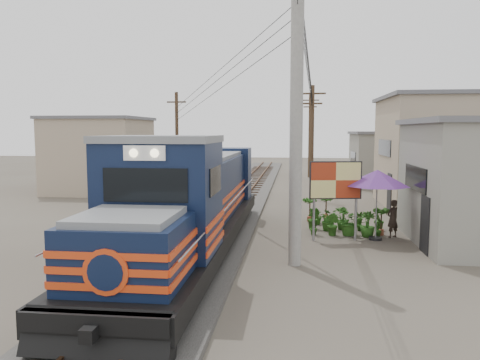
# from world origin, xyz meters

# --- Properties ---
(ground) EXTENTS (120.00, 120.00, 0.00)m
(ground) POSITION_xyz_m (0.00, 0.00, 0.00)
(ground) COLOR #473F35
(ground) RESTS_ON ground
(ballast) EXTENTS (3.60, 70.00, 0.16)m
(ballast) POSITION_xyz_m (0.00, 10.00, 0.08)
(ballast) COLOR #595651
(ballast) RESTS_ON ground
(track) EXTENTS (1.15, 70.00, 0.12)m
(track) POSITION_xyz_m (0.00, 10.00, 0.26)
(track) COLOR #51331E
(track) RESTS_ON ground
(locomotive) EXTENTS (2.95, 16.03, 3.97)m
(locomotive) POSITION_xyz_m (0.00, 0.39, 1.73)
(locomotive) COLOR black
(locomotive) RESTS_ON ground
(utility_pole_main) EXTENTS (0.40, 0.40, 10.00)m
(utility_pole_main) POSITION_xyz_m (3.50, -0.50, 5.00)
(utility_pole_main) COLOR #9E9B93
(utility_pole_main) RESTS_ON ground
(wooden_pole_mid) EXTENTS (1.60, 0.24, 7.00)m
(wooden_pole_mid) POSITION_xyz_m (4.50, 14.00, 3.68)
(wooden_pole_mid) COLOR #4C3826
(wooden_pole_mid) RESTS_ON ground
(wooden_pole_far) EXTENTS (1.60, 0.24, 7.50)m
(wooden_pole_far) POSITION_xyz_m (4.80, 28.00, 3.93)
(wooden_pole_far) COLOR #4C3826
(wooden_pole_far) RESTS_ON ground
(wooden_pole_left) EXTENTS (1.60, 0.24, 7.00)m
(wooden_pole_left) POSITION_xyz_m (-5.00, 18.00, 3.68)
(wooden_pole_left) COLOR #4C3826
(wooden_pole_left) RESTS_ON ground
(power_lines) EXTENTS (9.65, 19.00, 3.30)m
(power_lines) POSITION_xyz_m (-0.14, 8.49, 7.56)
(power_lines) COLOR black
(power_lines) RESTS_ON ground
(shophouse_mid) EXTENTS (8.40, 7.35, 6.20)m
(shophouse_mid) POSITION_xyz_m (12.50, 12.00, 3.11)
(shophouse_mid) COLOR tan
(shophouse_mid) RESTS_ON ground
(shophouse_back) EXTENTS (6.30, 6.30, 4.20)m
(shophouse_back) POSITION_xyz_m (11.00, 22.00, 2.11)
(shophouse_back) COLOR gray
(shophouse_back) RESTS_ON ground
(shophouse_left) EXTENTS (6.30, 6.30, 5.20)m
(shophouse_left) POSITION_xyz_m (-10.00, 16.00, 2.61)
(shophouse_left) COLOR tan
(shophouse_left) RESTS_ON ground
(billboard) EXTENTS (1.99, 0.43, 3.09)m
(billboard) POSITION_xyz_m (5.03, 3.00, 2.27)
(billboard) COLOR #99999E
(billboard) RESTS_ON ground
(market_umbrella) EXTENTS (3.22, 3.22, 2.75)m
(market_umbrella) POSITION_xyz_m (6.64, 3.34, 2.42)
(market_umbrella) COLOR black
(market_umbrella) RESTS_ON ground
(vendor) EXTENTS (0.66, 0.61, 1.52)m
(vendor) POSITION_xyz_m (7.38, 3.83, 0.76)
(vendor) COLOR black
(vendor) RESTS_ON ground
(plant_nursery) EXTENTS (3.38, 3.20, 1.11)m
(plant_nursery) POSITION_xyz_m (5.49, 4.63, 0.48)
(plant_nursery) COLOR #275919
(plant_nursery) RESTS_ON ground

